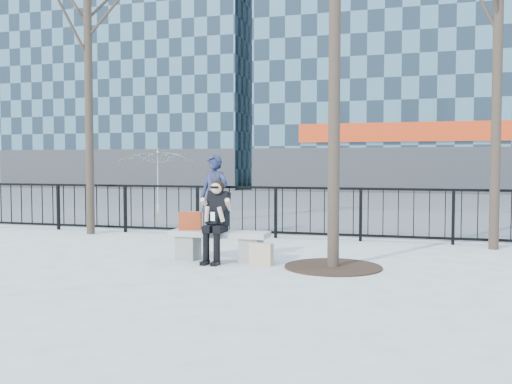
# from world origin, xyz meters

# --- Properties ---
(ground) EXTENTS (120.00, 120.00, 0.00)m
(ground) POSITION_xyz_m (0.00, 0.00, 0.00)
(ground) COLOR gray
(ground) RESTS_ON ground
(street_surface) EXTENTS (60.00, 23.00, 0.01)m
(street_surface) POSITION_xyz_m (0.00, 15.00, 0.00)
(street_surface) COLOR #474747
(street_surface) RESTS_ON ground
(railing) EXTENTS (14.00, 0.06, 1.10)m
(railing) POSITION_xyz_m (0.00, 3.00, 0.55)
(railing) COLOR black
(railing) RESTS_ON ground
(building_left) EXTENTS (16.20, 10.20, 22.60)m
(building_left) POSITION_xyz_m (-15.00, 27.00, 11.30)
(building_left) COLOR slate
(building_left) RESTS_ON ground
(tree_left) EXTENTS (2.80, 2.80, 6.50)m
(tree_left) POSITION_xyz_m (-4.00, 2.50, 4.86)
(tree_left) COLOR black
(tree_left) RESTS_ON ground
(tree_grate) EXTENTS (1.50, 1.50, 0.02)m
(tree_grate) POSITION_xyz_m (1.90, -0.10, 0.01)
(tree_grate) COLOR black
(tree_grate) RESTS_ON ground
(bench_main) EXTENTS (1.65, 0.46, 0.49)m
(bench_main) POSITION_xyz_m (0.00, 0.00, 0.30)
(bench_main) COLOR slate
(bench_main) RESTS_ON ground
(seated_woman) EXTENTS (0.50, 0.64, 1.34)m
(seated_woman) POSITION_xyz_m (0.00, -0.16, 0.67)
(seated_woman) COLOR black
(seated_woman) RESTS_ON ground
(handbag) EXTENTS (0.40, 0.26, 0.31)m
(handbag) POSITION_xyz_m (-0.52, 0.02, 0.64)
(handbag) COLOR #982F12
(handbag) RESTS_ON bench_main
(shopping_bag) EXTENTS (0.39, 0.19, 0.35)m
(shopping_bag) POSITION_xyz_m (0.78, -0.21, 0.18)
(shopping_bag) COLOR #CABA8F
(shopping_bag) RESTS_ON ground
(standing_man) EXTENTS (0.73, 0.55, 1.79)m
(standing_man) POSITION_xyz_m (-1.06, 2.62, 0.89)
(standing_man) COLOR black
(standing_man) RESTS_ON ground
(vendor_umbrella) EXTENTS (2.82, 2.85, 2.06)m
(vendor_umbrella) POSITION_xyz_m (-4.65, 7.18, 1.03)
(vendor_umbrella) COLOR #F0F436
(vendor_umbrella) RESTS_ON ground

